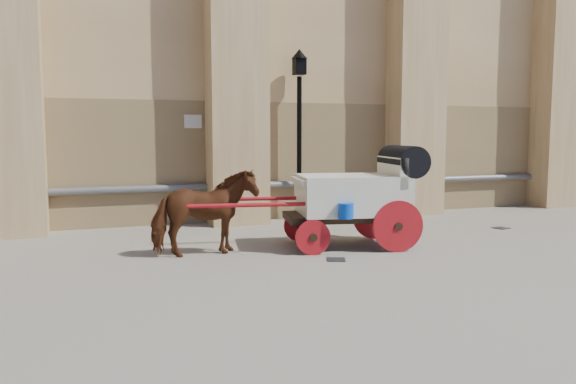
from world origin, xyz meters
name	(u,v)px	position (x,y,z in m)	size (l,w,h in m)	color
ground	(336,248)	(0.00, 0.00, 0.00)	(90.00, 90.00, 0.00)	#6C6559
horse	(204,213)	(-2.51, 0.25, 0.78)	(0.84, 1.85, 1.56)	#612913
carriage	(360,192)	(0.52, 0.07, 1.06)	(4.65, 2.01, 1.97)	black
street_lamp	(299,130)	(0.62, 3.60, 2.30)	(0.40, 0.40, 4.30)	black
drain_grate_near	(336,260)	(-0.43, -0.90, 0.01)	(0.32, 0.32, 0.01)	black
drain_grate_far	(501,228)	(4.60, 0.79, 0.01)	(0.32, 0.32, 0.01)	black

